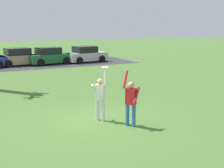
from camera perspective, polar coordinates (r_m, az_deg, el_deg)
The scene contains 8 objects.
ground_plane at distance 11.56m, azimuth -3.46°, elevation -7.04°, with size 120.00×120.00×0.00m, color #4C7533.
person_catcher at distance 11.30m, azimuth -2.29°, elevation -2.29°, with size 0.53×0.59×2.08m.
person_defender at distance 10.68m, azimuth 3.65°, elevation -3.11°, with size 0.62×0.66×2.04m.
frisbee_disc at distance 10.97m, azimuth -1.34°, elevation 3.22°, with size 0.26×0.26×0.02m, color white.
parked_car_tan at distance 28.50m, azimuth -17.53°, elevation 4.93°, with size 4.30×2.45×1.59m.
parked_car_green at distance 28.68m, azimuth -11.97°, elevation 5.24°, with size 4.30×2.45×1.59m.
parked_car_silver at distance 29.76m, azimuth -5.05°, elevation 5.65°, with size 4.30×2.45×1.59m.
parking_strip at distance 28.52m, azimuth -14.49°, elevation 3.63°, with size 19.04×6.40×0.01m, color #38383D.
Camera 1 is at (-4.44, -10.04, 3.64)m, focal length 47.33 mm.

